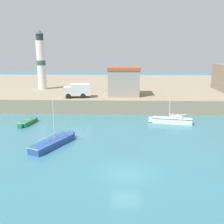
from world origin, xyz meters
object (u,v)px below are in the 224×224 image
Objects in this scene: sailboat_blue_4 at (53,142)px; harbor_shed_near_wharf at (124,81)px; sailboat_white_1 at (172,120)px; truck_on_quay at (77,90)px; lighthouse at (41,61)px; dinghy_green_0 at (28,122)px.

harbor_shed_near_wharf is (7.60, 18.88, 4.25)m from sailboat_blue_4.
sailboat_white_1 is 1.31× the size of truck_on_quay.
truck_on_quay is (-14.16, 7.35, 2.95)m from sailboat_white_1.
lighthouse is at bearing 158.06° from harbor_shed_near_wharf.
truck_on_quay is (5.57, 8.35, 3.10)m from dinghy_green_0.
truck_on_quay is at bearing 90.03° from sailboat_blue_4.
harbor_shed_near_wharf is 8.08m from truck_on_quay.
harbor_shed_near_wharf is (16.00, -6.44, -3.01)m from lighthouse.
lighthouse is 12.93m from truck_on_quay.
sailboat_white_1 is 12.50m from harbor_shed_near_wharf.
harbor_shed_near_wharf is at bearing -21.94° from lighthouse.
harbor_shed_near_wharf reaches higher than dinghy_green_0.
lighthouse is (-22.55, 16.22, 7.21)m from sailboat_white_1.
sailboat_white_1 is 16.23m from truck_on_quay.
harbor_shed_near_wharf is at bearing 68.07° from sailboat_blue_4.
sailboat_white_1 is 0.53× the size of lighthouse.
sailboat_blue_4 is 1.14× the size of harbor_shed_near_wharf.
lighthouse is (-2.82, 17.22, 7.36)m from dinghy_green_0.
dinghy_green_0 is 0.65× the size of sailboat_blue_4.
harbor_shed_near_wharf is at bearing 17.66° from truck_on_quay.
sailboat_blue_4 is 20.79m from harbor_shed_near_wharf.
dinghy_green_0 is 17.57m from harbor_shed_near_wharf.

